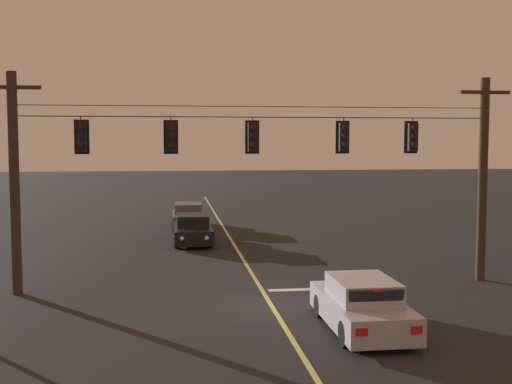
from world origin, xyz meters
name	(u,v)px	position (x,y,z in m)	size (l,w,h in m)	color
ground_plane	(271,305)	(0.00, 0.00, 0.00)	(180.00, 180.00, 0.00)	black
lane_centre_stripe	(241,255)	(0.00, 8.46, 0.00)	(0.14, 60.00, 0.01)	#D1C64C
stop_bar_paint	(319,289)	(1.90, 1.86, 0.00)	(3.40, 0.36, 0.01)	silver
signal_span_assembly	(260,178)	(0.00, 2.46, 3.71)	(17.63, 0.32, 7.13)	#38281C
traffic_light_leftmost	(81,137)	(-5.81, 2.44, 5.07)	(0.48, 0.41, 1.22)	black
traffic_light_left_inner	(171,137)	(-2.95, 2.44, 5.07)	(0.48, 0.41, 1.22)	black
traffic_light_centre	(253,137)	(-0.24, 2.44, 5.07)	(0.48, 0.41, 1.22)	black
traffic_light_right_inner	(344,137)	(2.87, 2.44, 5.07)	(0.48, 0.41, 1.22)	black
traffic_light_rightmost	(413,137)	(5.30, 2.44, 5.07)	(0.48, 0.41, 1.22)	black
car_waiting_near_lane	(362,306)	(1.95, -2.84, 0.65)	(1.80, 4.33, 1.39)	#A5A5AD
car_oncoming_lead	(193,230)	(-1.94, 12.12, 0.65)	(1.80, 4.42, 1.39)	black
car_oncoming_trailing	(188,216)	(-2.01, 17.87, 0.65)	(1.80, 4.42, 1.39)	#4C4C51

